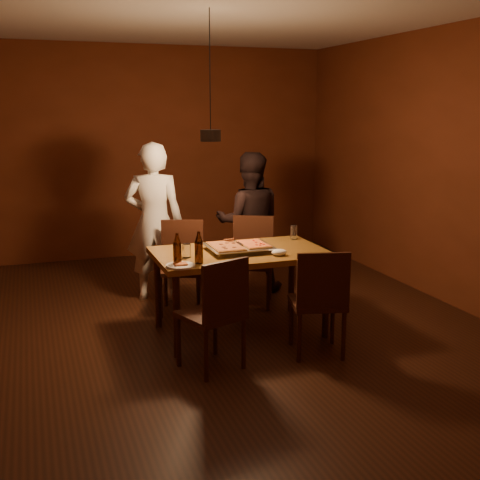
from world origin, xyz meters
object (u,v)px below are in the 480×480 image
object	(u,v)px
chair_far_left	(182,257)
chair_far_right	(252,252)
pizza_tray	(239,248)
pendant_lamp	(211,134)
chair_near_right	(320,293)
plate_slice	(181,265)
beer_bottle_b	(199,247)
diner_dark	(249,222)
dining_table	(240,259)
diner_white	(154,222)
chair_near_left	(217,304)
beer_bottle_a	(177,249)

from	to	relation	value
chair_far_left	chair_far_right	bearing A→B (deg)	-160.98
pizza_tray	pendant_lamp	distance (m)	1.03
chair_far_right	pendant_lamp	world-z (taller)	pendant_lamp
pendant_lamp	chair_near_right	bearing A→B (deg)	-57.10
plate_slice	pizza_tray	bearing A→B (deg)	29.66
chair_far_left	pizza_tray	bearing A→B (deg)	133.18
chair_far_right	chair_far_left	bearing A→B (deg)	23.94
chair_near_right	pendant_lamp	distance (m)	1.67
beer_bottle_b	diner_dark	size ratio (longest dim) A/B	0.17
dining_table	chair_far_left	world-z (taller)	chair_far_left
beer_bottle_b	diner_white	world-z (taller)	diner_white
chair_far_right	diner_white	size ratio (longest dim) A/B	0.34
beer_bottle_b	pizza_tray	bearing A→B (deg)	33.14
diner_dark	pendant_lamp	bearing A→B (deg)	71.36
plate_slice	chair_near_left	bearing A→B (deg)	-64.68
beer_bottle_a	diner_white	world-z (taller)	diner_white
dining_table	chair_far_right	size ratio (longest dim) A/B	2.69
pizza_tray	beer_bottle_b	xyz separation A→B (m)	(-0.45, -0.29, 0.11)
diner_dark	dining_table	bearing A→B (deg)	83.69
chair_near_right	diner_dark	world-z (taller)	diner_dark
chair_far_left	beer_bottle_a	distance (m)	1.14
dining_table	chair_near_right	xyz separation A→B (m)	(0.42, -0.74, -0.14)
pendant_lamp	dining_table	bearing A→B (deg)	-46.49
pizza_tray	beer_bottle_b	world-z (taller)	beer_bottle_b
chair_near_right	beer_bottle_a	world-z (taller)	beer_bottle_a
dining_table	chair_near_left	size ratio (longest dim) A/B	2.78
beer_bottle_b	plate_slice	distance (m)	0.22
diner_white	pendant_lamp	distance (m)	1.41
beer_bottle_b	pendant_lamp	xyz separation A→B (m)	(0.26, 0.50, 0.88)
dining_table	plate_slice	world-z (taller)	plate_slice
pendant_lamp	diner_white	bearing A→B (deg)	107.78
dining_table	beer_bottle_a	xyz separation A→B (m)	(-0.63, -0.27, 0.20)
beer_bottle_b	chair_near_left	bearing A→B (deg)	-88.05
chair_far_right	plate_slice	size ratio (longest dim) A/B	2.40
chair_far_right	beer_bottle_a	distance (m)	1.51
beer_bottle_b	diner_dark	distance (m)	1.80
chair_near_left	beer_bottle_b	bearing A→B (deg)	71.50
beer_bottle_a	diner_white	xyz separation A→B (m)	(0.11, 1.48, -0.05)
chair_far_right	diner_dark	bearing A→B (deg)	-81.30
beer_bottle_b	diner_white	bearing A→B (deg)	92.42
chair_near_left	beer_bottle_a	xyz separation A→B (m)	(-0.19, 0.46, 0.34)
dining_table	beer_bottle_b	distance (m)	0.58
dining_table	diner_white	world-z (taller)	diner_white
beer_bottle_a	diner_dark	world-z (taller)	diner_dark
chair_near_left	pizza_tray	xyz separation A→B (m)	(0.43, 0.74, 0.24)
chair_near_left	chair_far_left	bearing A→B (deg)	65.71
chair_near_left	pendant_lamp	distance (m)	1.56
beer_bottle_a	diner_white	size ratio (longest dim) A/B	0.16
beer_bottle_a	pendant_lamp	distance (m)	1.09
chair_near_right	pendant_lamp	world-z (taller)	pendant_lamp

